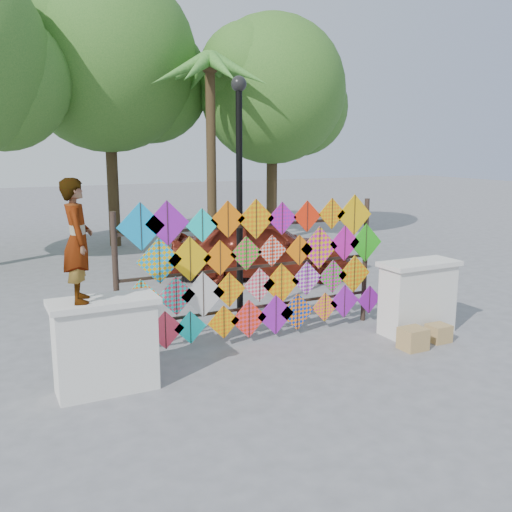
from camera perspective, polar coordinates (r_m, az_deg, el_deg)
name	(u,v)px	position (r m, az deg, el deg)	size (l,w,h in m)	color
ground	(276,353)	(9.19, 2.04, -9.70)	(80.00, 80.00, 0.00)	gray
parapet_left	(105,345)	(7.91, -14.82, -8.56)	(1.40, 0.65, 1.28)	white
parapet_right	(418,297)	(10.36, 15.87, -3.94)	(1.40, 0.65, 1.28)	white
kite_rack	(260,268)	(9.49, 0.43, -1.24)	(4.92, 0.24, 2.44)	black
tree_mid	(110,62)	(19.20, -14.37, 18.28)	(6.30, 5.60, 8.61)	#40321B
tree_east	(274,91)	(19.47, 1.84, 16.17)	(5.40, 4.80, 7.42)	#40321B
palm_tree	(210,84)	(16.86, -4.61, 16.81)	(3.62, 3.62, 5.83)	#40321B
vendor_woman	(77,241)	(7.52, -17.43, 1.47)	(0.58, 0.38, 1.58)	#99999E
sedan	(260,247)	(14.15, 0.42, 0.92)	(1.80, 4.47, 1.52)	maroon
lamppost	(239,176)	(10.53, -1.68, 7.98)	(0.28, 0.28, 4.46)	black
cardboard_box_near	(413,339)	(9.64, 15.42, -7.98)	(0.40, 0.36, 0.36)	tan
cardboard_box_far	(439,333)	(10.14, 17.79, -7.35)	(0.35, 0.32, 0.29)	tan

